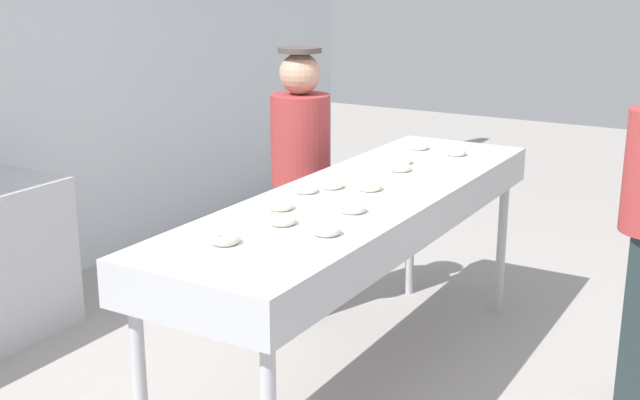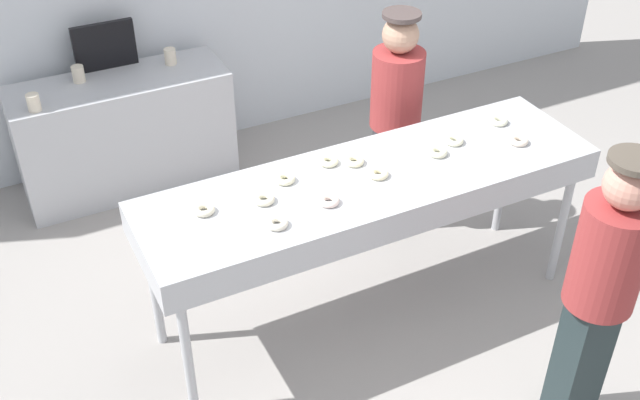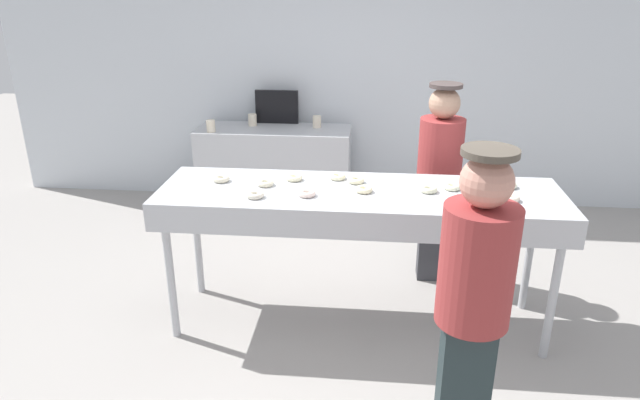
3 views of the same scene
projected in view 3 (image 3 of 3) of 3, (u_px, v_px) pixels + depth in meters
The scene contains 22 objects.
ground_plane at pixel (356, 320), 4.18m from camera, with size 16.00×16.00×0.00m, color #9E9993.
back_wall at pixel (369, 52), 5.92m from camera, with size 8.00×0.12×3.27m, color silver.
fryer_conveyor at pixel (359, 204), 3.83m from camera, with size 2.73×0.77×1.03m.
sugar_donut_0 at pixel (307, 193), 3.70m from camera, with size 0.12×0.12×0.04m, color #FDE1D3.
sugar_donut_1 at pixel (452, 187), 3.81m from camera, with size 0.12×0.12×0.04m, color #F5F3CD.
sugar_donut_2 at pixel (294, 178), 3.98m from camera, with size 0.12×0.12×0.04m, color #F6F0C5.
sugar_donut_3 at pixel (356, 180), 3.93m from camera, with size 0.12×0.12×0.04m, color #FAF1C3.
sugar_donut_4 at pixel (221, 179), 3.96m from camera, with size 0.12×0.12×0.04m, color beige.
sugar_donut_5 at pixel (511, 198), 3.62m from camera, with size 0.12×0.12×0.04m, color #F4E1C9.
sugar_donut_6 at pixel (364, 189), 3.76m from camera, with size 0.12×0.12×0.04m, color #FEF3C2.
sugar_donut_7 at pixel (265, 183), 3.88m from camera, with size 0.12×0.12×0.04m, color #EDE5C5.
sugar_donut_8 at pixel (428, 189), 3.76m from camera, with size 0.12×0.12×0.04m, color #EBE9C3.
sugar_donut_9 at pixel (337, 176), 4.01m from camera, with size 0.12×0.12×0.04m, color #F8F3C8.
sugar_donut_10 at pixel (508, 185), 3.84m from camera, with size 0.12×0.12×0.04m, color white.
sugar_donut_11 at pixel (255, 195), 3.67m from camera, with size 0.12×0.12×0.04m, color #EDE3CB.
worker_baker at pixel (439, 171), 4.45m from camera, with size 0.35×0.35×1.64m.
customer_waiting at pixel (473, 300), 2.60m from camera, with size 0.34×0.34×1.71m.
prep_counter at pixel (275, 170), 6.02m from camera, with size 1.60×0.57×0.90m, color #B7BABF.
paper_cup_0 at pixel (317, 122), 5.88m from camera, with size 0.09×0.09×0.12m, color beige.
paper_cup_1 at pixel (252, 120), 5.95m from camera, with size 0.09×0.09×0.12m, color beige.
paper_cup_2 at pixel (211, 126), 5.71m from camera, with size 0.09×0.09×0.12m, color beige.
menu_display at pixel (277, 107), 6.01m from camera, with size 0.46×0.04×0.36m, color black.
Camera 3 is at (0.07, -3.56, 2.38)m, focal length 31.60 mm.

